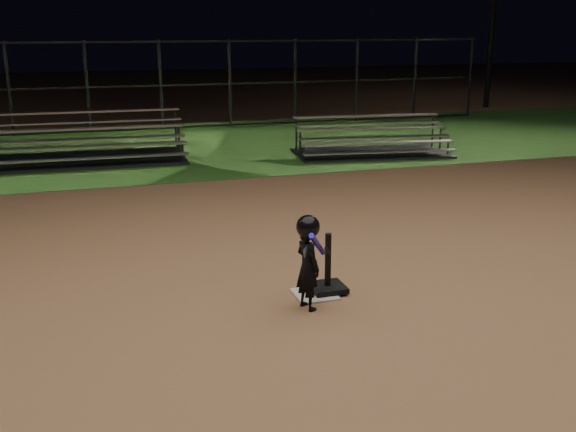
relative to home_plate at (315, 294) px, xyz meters
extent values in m
plane|color=#9C6B47|center=(0.00, 0.00, -0.01)|extent=(80.00, 80.00, 0.00)
cube|color=#2A5A1D|center=(0.00, 10.00, -0.01)|extent=(60.00, 8.00, 0.01)
cube|color=beige|center=(0.00, 0.00, 0.00)|extent=(0.45, 0.45, 0.02)
cube|color=black|center=(0.17, 0.05, 0.04)|extent=(0.38, 0.38, 0.06)
cylinder|color=black|center=(0.17, 0.05, 0.38)|extent=(0.07, 0.07, 0.61)
imported|color=black|center=(-0.19, -0.30, 0.45)|extent=(0.31, 0.39, 0.92)
sphere|color=black|center=(-0.19, -0.30, 0.89)|extent=(0.25, 0.25, 0.25)
cylinder|color=#261ADE|center=(-0.14, -0.45, 0.74)|extent=(0.33, 0.44, 0.37)
cylinder|color=black|center=(0.02, -0.33, 0.61)|extent=(0.14, 0.17, 0.14)
cube|color=#B3B3B8|center=(-2.25, 8.15, 0.42)|extent=(4.28, 0.40, 0.04)
cube|color=#B3B3B8|center=(-2.26, 7.86, 0.22)|extent=(4.28, 0.40, 0.03)
cube|color=#B3B3B8|center=(-2.23, 8.74, 0.71)|extent=(4.28, 0.40, 0.04)
cube|color=#B3B3B8|center=(-2.24, 8.44, 0.52)|extent=(4.28, 0.40, 0.03)
cube|color=#B3B3B8|center=(-2.21, 9.33, 1.01)|extent=(4.28, 0.40, 0.04)
cube|color=#B3B3B8|center=(-2.22, 9.03, 0.82)|extent=(4.28, 0.40, 0.03)
cube|color=#38383D|center=(-2.23, 8.74, 0.02)|extent=(4.34, 2.23, 0.06)
cube|color=silver|center=(4.04, 7.13, 0.34)|extent=(3.49, 0.65, 0.03)
cube|color=silver|center=(4.01, 6.89, 0.18)|extent=(3.49, 0.65, 0.03)
cube|color=silver|center=(4.10, 7.61, 0.58)|extent=(3.49, 0.65, 0.03)
cube|color=silver|center=(4.07, 7.37, 0.42)|extent=(3.49, 0.65, 0.03)
cube|color=silver|center=(4.16, 8.09, 0.83)|extent=(3.49, 0.65, 0.03)
cube|color=silver|center=(4.13, 7.84, 0.67)|extent=(3.49, 0.65, 0.03)
cube|color=#38383D|center=(4.10, 7.61, 0.01)|extent=(3.68, 2.13, 0.05)
cube|color=#38383D|center=(0.00, 13.00, 0.04)|extent=(20.00, 0.05, 0.05)
cube|color=#38383D|center=(0.00, 13.00, 1.24)|extent=(20.00, 0.05, 0.05)
cube|color=#38383D|center=(0.00, 13.00, 2.44)|extent=(20.00, 0.05, 0.05)
cylinder|color=#38383D|center=(0.00, 13.00, 1.24)|extent=(0.08, 0.08, 2.50)
cylinder|color=#38383D|center=(5.00, 13.00, 1.24)|extent=(0.08, 0.08, 2.50)
cylinder|color=#38383D|center=(10.00, 13.00, 1.24)|extent=(0.08, 0.08, 2.50)
camera|label=1|loc=(-2.39, -6.60, 2.89)|focal=42.24mm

